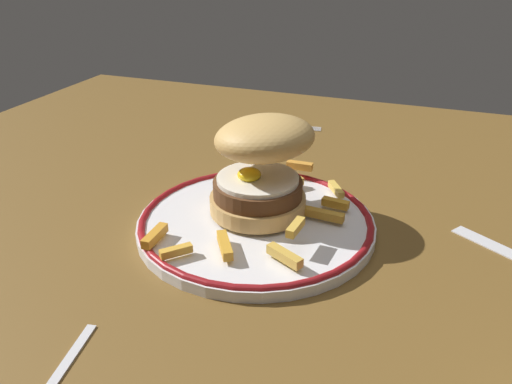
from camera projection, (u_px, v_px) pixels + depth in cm
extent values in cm
cube|color=brown|center=(290.00, 236.00, 59.85)|extent=(124.43, 102.09, 4.00)
cylinder|color=silver|center=(256.00, 224.00, 57.11)|extent=(26.28, 26.28, 1.20)
torus|color=maroon|center=(256.00, 219.00, 56.84)|extent=(25.88, 25.88, 0.80)
cylinder|color=tan|center=(258.00, 203.00, 57.56)|extent=(10.78, 10.78, 1.80)
cylinder|color=#50301A|center=(258.00, 188.00, 56.74)|extent=(9.94, 9.94, 1.84)
cylinder|color=white|center=(258.00, 179.00, 56.22)|extent=(9.06, 9.06, 0.50)
ellipsoid|color=yellow|center=(249.00, 174.00, 55.66)|extent=(2.60, 2.60, 1.40)
ellipsoid|color=tan|center=(264.00, 138.00, 55.39)|extent=(14.83, 14.59, 5.95)
cube|color=orange|center=(155.00, 236.00, 52.05)|extent=(1.05, 4.00, 0.96)
cube|color=gold|center=(176.00, 251.00, 49.67)|extent=(2.78, 2.92, 0.81)
cube|color=gold|center=(323.00, 214.00, 56.11)|extent=(4.86, 1.32, 0.91)
cube|color=gold|center=(269.00, 185.00, 62.71)|extent=(1.18, 3.44, 0.80)
cube|color=gold|center=(225.00, 245.00, 50.45)|extent=(3.19, 4.23, 0.97)
cube|color=gold|center=(295.00, 227.00, 50.34)|extent=(1.14, 3.25, 0.85)
cube|color=orange|center=(300.00, 166.00, 65.59)|extent=(3.35, 1.01, 0.94)
cube|color=gold|center=(336.00, 189.00, 61.82)|extent=(2.61, 3.44, 0.78)
cube|color=gold|center=(288.00, 184.00, 63.03)|extent=(3.40, 3.63, 0.94)
cube|color=gold|center=(335.00, 203.00, 58.44)|extent=(3.18, 1.29, 0.90)
cube|color=gold|center=(285.00, 256.00, 48.81)|extent=(4.09, 2.77, 0.96)
cube|color=silver|center=(266.00, 126.00, 87.93)|extent=(10.01, 2.87, 0.36)
cube|color=silver|center=(301.00, 128.00, 87.05)|extent=(2.77, 2.61, 0.32)
cube|color=silver|center=(314.00, 127.00, 87.39)|extent=(2.41, 0.71, 0.28)
cube|color=silver|center=(314.00, 128.00, 86.95)|extent=(2.41, 0.71, 0.28)
cube|color=silver|center=(314.00, 129.00, 86.51)|extent=(2.41, 0.71, 0.28)
cube|color=silver|center=(314.00, 130.00, 86.07)|extent=(2.41, 0.71, 0.28)
cube|color=silver|center=(503.00, 249.00, 53.29)|extent=(10.22, 7.47, 0.24)
cube|color=silver|center=(65.00, 364.00, 39.00)|extent=(2.36, 9.00, 0.32)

